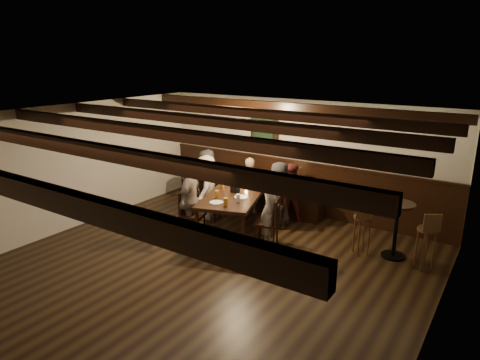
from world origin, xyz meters
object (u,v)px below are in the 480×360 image
Objects in this scene: dining_table at (236,195)px; high_top_table at (397,222)px; chair_right_near at (277,212)px; person_left_far at (190,199)px; chair_right_far at (268,230)px; person_bench_centre at (250,185)px; person_right_near at (279,195)px; chair_left_far at (192,222)px; person_right_far at (270,209)px; person_bench_right at (290,191)px; chair_left_near at (208,205)px; bar_stool_left at (362,234)px; bar_stool_right at (425,247)px; person_bench_left at (207,181)px; person_left_near at (207,188)px.

dining_table is 2.89m from high_top_table.
chair_right_near is 0.66× the size of person_left_far.
person_left_far is (-1.40, -0.46, 0.45)m from chair_right_far.
dining_table is 1.60× the size of person_left_far.
person_right_near is at bearing 141.34° from person_bench_centre.
person_left_far is at bearing 120.96° from person_right_near.
chair_left_far is 1.77m from person_right_near.
person_right_far reaches higher than chair_right_near.
person_bench_centre is at bearing 90.00° from dining_table.
person_bench_right is at bearing -7.67° from chair_right_far.
chair_right_near reaches higher than chair_left_far.
person_right_far reaches higher than person_right_near.
chair_left_far is 0.45m from person_left_far.
person_left_far reaches higher than high_top_table.
chair_right_near is 0.70× the size of person_right_far.
bar_stool_left reaches higher than chair_left_near.
person_right_far is at bearing 175.34° from bar_stool_left.
person_right_far is (1.68, -0.40, 0.38)m from chair_left_near.
bar_stool_right is at bearing -113.86° from person_right_near.
person_left_far is 1.48× the size of bar_stool_right.
bar_stool_left is (1.76, -0.80, -0.23)m from person_bench_right.
high_top_table is at bearing 91.27° from chair_left_far.
chair_right_far is 1.40m from person_bench_right.
person_bench_left is at bearing 74.74° from person_right_near.
person_bench_left is (-1.68, -0.08, 0.39)m from chair_right_near.
person_bench_right is at bearing 131.28° from bar_stool_left.
chair_left_near is at bearing 148.00° from dining_table.
person_left_far is 4.06m from bar_stool_right.
chair_left_near is at bearing 158.12° from bar_stool_left.
chair_left_far is 0.67× the size of person_right_near.
dining_table is 0.96m from chair_left_far.
person_left_near is at bearing 158.26° from bar_stool_left.
person_bench_left is 1.42× the size of high_top_table.
person_bench_centre is 0.91× the size of person_left_near.
dining_table is at bearing 120.96° from person_right_near.
person_left_far reaches higher than person_right_near.
person_left_far is at bearing -149.04° from dining_table.
person_right_far is 1.40× the size of bar_stool_right.
person_left_far reaches higher than chair_right_near.
person_bench_left is 1.71m from person_right_near.
dining_table is 1.75× the size of person_right_near.
person_bench_right is 0.83× the size of person_left_far.
person_bench_left reaches higher than bar_stool_right.
chair_right_near is at bearing 68.20° from person_bench_right.
chair_right_far is at bearing 115.59° from person_bench_centre.
person_bench_left is (-0.59, 1.23, 0.41)m from chair_left_far.
person_right_near is at bearing 121.50° from chair_left_far.
chair_right_far is at bearing 175.31° from bar_stool_left.
chair_right_far is at bearing -159.76° from high_top_table.
chair_right_near is 1.82m from bar_stool_left.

